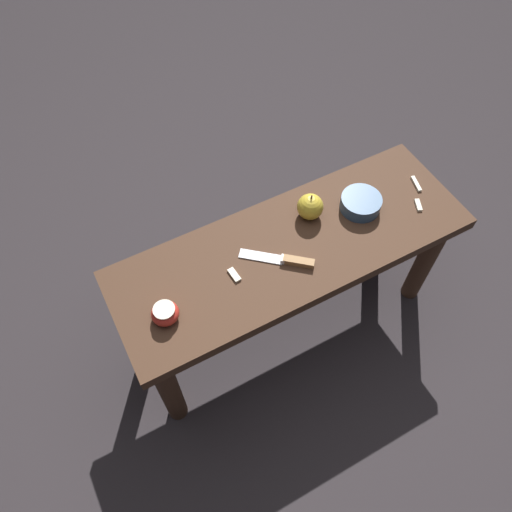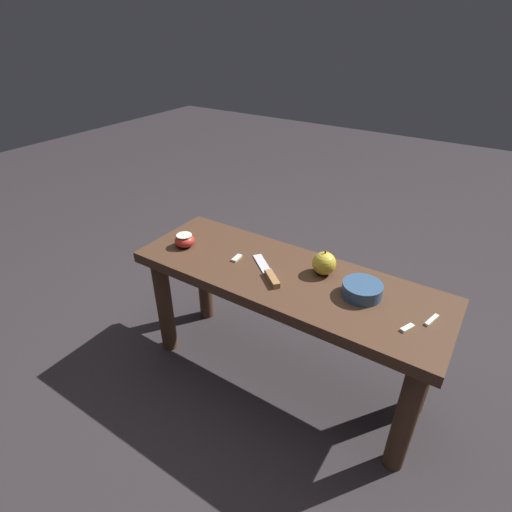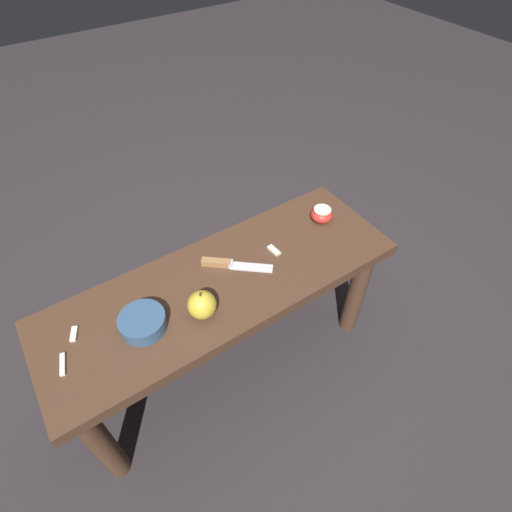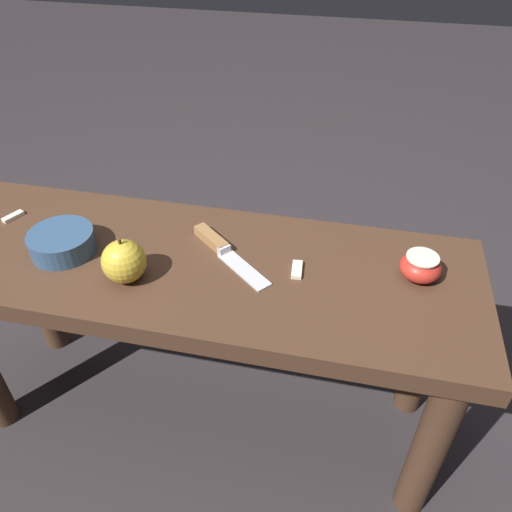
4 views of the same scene
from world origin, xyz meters
The scene contains 8 objects.
ground_plane centered at (0.00, 0.00, 0.00)m, with size 8.00×8.00×0.00m, color #2D282B.
wooden_bench centered at (0.00, 0.00, 0.39)m, with size 1.10×0.38×0.49m.
knife centered at (0.04, 0.04, 0.50)m, with size 0.19×0.16×0.02m.
apple_whole centered at (-0.10, -0.07, 0.53)m, with size 0.08×0.08×0.09m.
apple_cut centered at (0.42, 0.04, 0.51)m, with size 0.08×0.08×0.05m.
apple_slice_near_knife centered at (0.20, 0.01, 0.49)m, with size 0.02×0.05×0.01m.
apple_slice_center centered at (-0.42, 0.06, 0.49)m, with size 0.03×0.05×0.01m.
bowl centered at (-0.26, -0.02, 0.51)m, with size 0.13×0.13×0.04m.
Camera 4 is at (0.28, -0.70, 1.10)m, focal length 35.00 mm.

